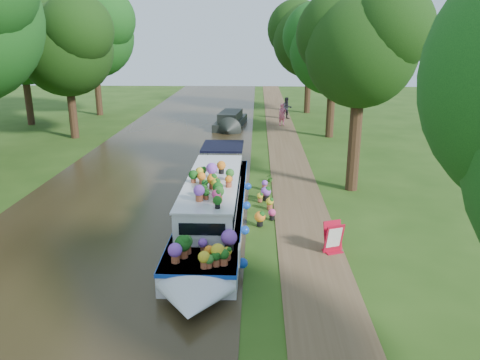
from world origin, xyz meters
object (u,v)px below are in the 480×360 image
object	(u,v)px
second_boat	(230,121)
pedestrian_pink	(282,114)
plant_boat	(213,205)
sandwich_board	(333,239)
pedestrian_dark	(287,108)

from	to	relation	value
second_boat	pedestrian_pink	size ratio (longest dim) A/B	3.84
second_boat	plant_boat	bearing A→B (deg)	-81.57
second_boat	pedestrian_pink	xyz separation A→B (m)	(4.10, 0.96, 0.38)
sandwich_board	pedestrian_pink	xyz separation A→B (m)	(-0.57, 23.05, 0.40)
pedestrian_pink	pedestrian_dark	bearing A→B (deg)	59.72
second_boat	pedestrian_pink	bearing A→B (deg)	20.13
second_boat	pedestrian_pink	distance (m)	4.23
sandwich_board	pedestrian_dark	xyz separation A→B (m)	(-0.02, 26.09, 0.46)
second_boat	sandwich_board	bearing A→B (deg)	-71.07
sandwich_board	pedestrian_pink	size ratio (longest dim) A/B	0.60
pedestrian_dark	second_boat	bearing A→B (deg)	-157.27
plant_boat	sandwich_board	xyz separation A→B (m)	(4.17, -2.05, -0.36)
plant_boat	second_boat	bearing A→B (deg)	91.43
second_boat	sandwich_board	size ratio (longest dim) A/B	6.44
plant_boat	second_boat	distance (m)	20.05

